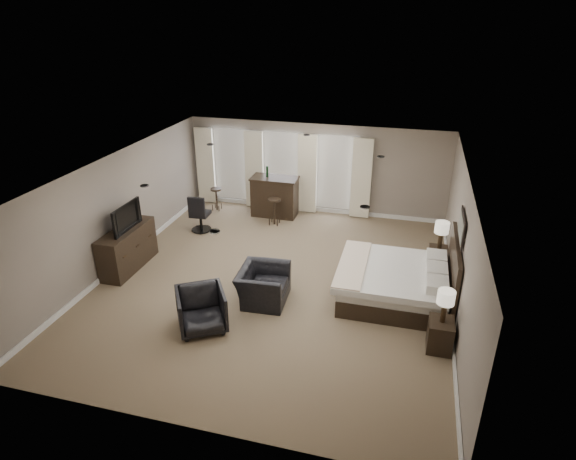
% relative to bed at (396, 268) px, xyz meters
% --- Properties ---
extents(room, '(7.60, 8.60, 2.64)m').
position_rel_bed_xyz_m(room, '(-2.58, 0.01, 0.59)').
color(room, '#726048').
rests_on(room, ground).
extents(window_bay, '(5.25, 0.20, 2.30)m').
position_rel_bed_xyz_m(window_bay, '(-3.58, 4.12, 0.49)').
color(window_bay, silver).
rests_on(window_bay, room).
extents(bed, '(2.23, 2.13, 1.42)m').
position_rel_bed_xyz_m(bed, '(0.00, 0.00, 0.00)').
color(bed, silver).
rests_on(bed, ground).
extents(nightstand_near, '(0.43, 0.52, 0.57)m').
position_rel_bed_xyz_m(nightstand_near, '(0.89, -1.45, -0.42)').
color(nightstand_near, black).
rests_on(nightstand_near, ground).
extents(nightstand_far, '(0.42, 0.51, 0.56)m').
position_rel_bed_xyz_m(nightstand_far, '(0.89, 1.45, -0.43)').
color(nightstand_far, black).
rests_on(nightstand_far, ground).
extents(lamp_near, '(0.30, 0.30, 0.62)m').
position_rel_bed_xyz_m(lamp_near, '(0.89, -1.45, 0.17)').
color(lamp_near, beige).
rests_on(lamp_near, nightstand_near).
extents(lamp_far, '(0.32, 0.32, 0.65)m').
position_rel_bed_xyz_m(lamp_far, '(0.89, 1.45, 0.18)').
color(lamp_far, beige).
rests_on(lamp_far, nightstand_far).
extents(wall_art, '(0.04, 0.96, 0.56)m').
position_rel_bed_xyz_m(wall_art, '(1.12, 0.00, 1.04)').
color(wall_art, slate).
rests_on(wall_art, room).
extents(dresser, '(0.54, 1.68, 0.97)m').
position_rel_bed_xyz_m(dresser, '(-6.03, -0.24, -0.22)').
color(dresser, black).
rests_on(dresser, ground).
extents(tv, '(0.61, 1.06, 0.14)m').
position_rel_bed_xyz_m(tv, '(-6.03, -0.24, 0.33)').
color(tv, black).
rests_on(tv, dresser).
extents(armchair_near, '(0.77, 1.13, 0.96)m').
position_rel_bed_xyz_m(armchair_near, '(-2.60, -0.76, -0.23)').
color(armchair_near, black).
rests_on(armchair_near, ground).
extents(armchair_far, '(1.16, 1.14, 0.89)m').
position_rel_bed_xyz_m(armchair_far, '(-3.42, -1.98, -0.26)').
color(armchair_far, black).
rests_on(armchair_far, ground).
extents(bar_counter, '(1.33, 0.69, 1.16)m').
position_rel_bed_xyz_m(bar_counter, '(-3.63, 3.63, -0.13)').
color(bar_counter, black).
rests_on(bar_counter, ground).
extents(bar_stool_left, '(0.39, 0.39, 0.68)m').
position_rel_bed_xyz_m(bar_stool_left, '(-5.42, 3.56, -0.37)').
color(bar_stool_left, black).
rests_on(bar_stool_left, ground).
extents(bar_stool_right, '(0.46, 0.46, 0.76)m').
position_rel_bed_xyz_m(bar_stool_right, '(-3.46, 3.00, -0.33)').
color(bar_stool_right, black).
rests_on(bar_stool_right, ground).
extents(desk_chair, '(0.56, 0.56, 1.04)m').
position_rel_bed_xyz_m(desk_chair, '(-5.26, 2.07, -0.19)').
color(desk_chair, black).
rests_on(desk_chair, ground).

